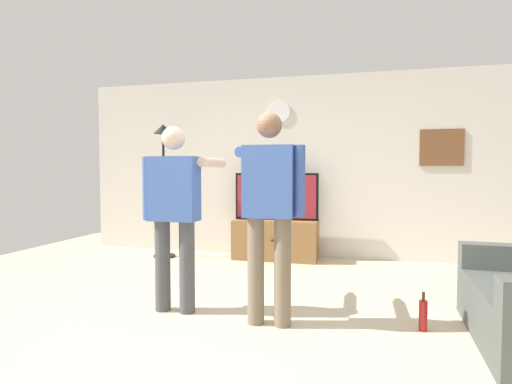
# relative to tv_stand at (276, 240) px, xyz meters

# --- Properties ---
(ground_plane) EXTENTS (8.40, 8.40, 0.00)m
(ground_plane) POSITION_rel_tv_stand_xyz_m (0.08, -2.60, -0.29)
(ground_plane) COLOR beige
(back_wall) EXTENTS (6.40, 0.10, 2.70)m
(back_wall) POSITION_rel_tv_stand_xyz_m (0.08, 0.35, 1.06)
(back_wall) COLOR silver
(back_wall) RESTS_ON ground_plane
(tv_stand) EXTENTS (1.22, 0.51, 0.57)m
(tv_stand) POSITION_rel_tv_stand_xyz_m (0.00, 0.00, 0.00)
(tv_stand) COLOR olive
(tv_stand) RESTS_ON ground_plane
(television) EXTENTS (1.23, 0.07, 0.68)m
(television) POSITION_rel_tv_stand_xyz_m (0.00, 0.05, 0.63)
(television) COLOR black
(television) RESTS_ON tv_stand
(wall_clock) EXTENTS (0.32, 0.03, 0.32)m
(wall_clock) POSITION_rel_tv_stand_xyz_m (0.00, 0.29, 1.90)
(wall_clock) COLOR white
(framed_picture) EXTENTS (0.57, 0.04, 0.50)m
(framed_picture) POSITION_rel_tv_stand_xyz_m (2.27, 0.30, 1.32)
(framed_picture) COLOR brown
(floor_lamp) EXTENTS (0.32, 0.32, 1.98)m
(floor_lamp) POSITION_rel_tv_stand_xyz_m (-1.65, -0.25, 1.13)
(floor_lamp) COLOR black
(floor_lamp) RESTS_ON ground_plane
(person_standing_nearer_lamp) EXTENTS (0.62, 0.78, 1.68)m
(person_standing_nearer_lamp) POSITION_rel_tv_stand_xyz_m (-0.45, -2.40, 0.67)
(person_standing_nearer_lamp) COLOR #4C4C51
(person_standing_nearer_lamp) RESTS_ON ground_plane
(person_standing_nearer_couch) EXTENTS (0.59, 0.78, 1.76)m
(person_standing_nearer_couch) POSITION_rel_tv_stand_xyz_m (0.45, -2.52, 0.72)
(person_standing_nearer_couch) COLOR #7A6B56
(person_standing_nearer_couch) RESTS_ON ground_plane
(beverage_bottle) EXTENTS (0.07, 0.07, 0.32)m
(beverage_bottle) POSITION_rel_tv_stand_xyz_m (1.68, -2.36, -0.16)
(beverage_bottle) COLOR maroon
(beverage_bottle) RESTS_ON ground_plane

